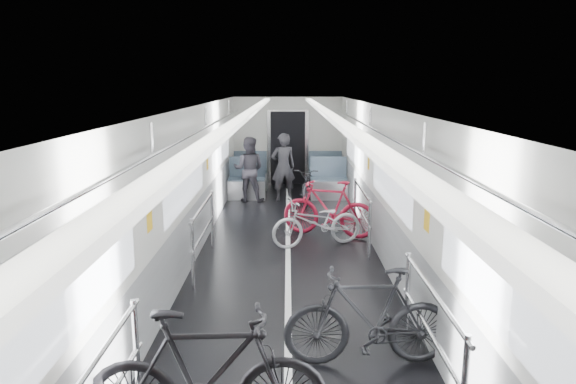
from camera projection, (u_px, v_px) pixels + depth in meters
name	position (u px, v px, depth m)	size (l,w,h in m)	color
car_shell	(288.00, 176.00, 9.17)	(3.02, 14.01, 2.41)	black
bike_left_mid	(207.00, 378.00, 3.90)	(0.52, 1.86, 1.12)	black
bike_right_near	(369.00, 317.00, 5.03)	(0.48, 1.68, 1.01)	black
bike_right_mid	(317.00, 222.00, 8.78)	(0.56, 1.61, 0.84)	#B9BABE
bike_right_far	(329.00, 208.00, 9.34)	(0.49, 1.74, 1.04)	maroon
bike_aisle	(308.00, 184.00, 12.18)	(0.55, 1.57, 0.82)	black
person_standing	(283.00, 167.00, 12.19)	(0.59, 0.39, 1.62)	black
person_seated	(249.00, 169.00, 12.12)	(0.75, 0.58, 1.54)	#29272E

